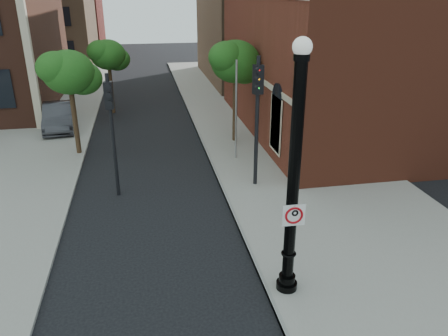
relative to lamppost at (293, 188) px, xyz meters
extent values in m
plane|color=black|center=(-2.58, 0.02, -3.15)|extent=(120.00, 120.00, 0.00)
cube|color=gray|center=(3.42, 10.02, -3.09)|extent=(8.00, 60.00, 0.12)
cube|color=gray|center=(-11.58, 18.02, -3.09)|extent=(10.00, 50.00, 0.12)
cube|color=gray|center=(-0.53, 10.02, -3.08)|extent=(0.10, 60.00, 0.14)
cube|color=maroon|center=(13.42, 14.02, 2.85)|extent=(22.00, 16.00, 12.00)
cube|color=black|center=(2.38, 9.02, -1.15)|extent=(0.08, 1.40, 2.40)
cube|color=beige|center=(2.39, 14.02, 0.35)|extent=(0.06, 16.00, 0.25)
cube|color=beige|center=(-9.58, 17.02, 3.85)|extent=(0.40, 0.40, 14.00)
cube|color=brown|center=(-14.58, 44.02, 2.85)|extent=(12.00, 12.00, 12.00)
cube|color=maroon|center=(-14.58, 58.02, 1.85)|extent=(12.00, 12.00, 10.00)
cylinder|color=black|center=(0.00, 0.00, -2.99)|extent=(0.58, 0.58, 0.31)
cylinder|color=black|center=(0.00, 0.00, -2.74)|extent=(0.45, 0.45, 0.26)
cylinder|color=black|center=(0.00, 0.00, 0.15)|extent=(0.31, 0.31, 5.97)
torus|color=black|center=(0.00, 0.00, -1.91)|extent=(0.41, 0.41, 0.06)
cylinder|color=black|center=(0.00, 0.00, 3.21)|extent=(0.37, 0.37, 0.15)
sphere|color=silver|center=(0.00, 0.00, 3.44)|extent=(0.45, 0.45, 0.45)
cube|color=white|center=(0.01, -0.17, -0.67)|extent=(0.59, 0.04, 0.59)
cube|color=black|center=(0.01, -0.17, -0.39)|extent=(0.59, 0.02, 0.05)
cube|color=black|center=(0.01, -0.17, -0.94)|extent=(0.59, 0.02, 0.05)
cube|color=black|center=(-0.27, -0.17, -0.67)|extent=(0.05, 0.01, 0.59)
cube|color=black|center=(0.28, -0.18, -0.67)|extent=(0.05, 0.01, 0.59)
torus|color=#A9060E|center=(0.01, -0.17, -0.67)|extent=(0.48, 0.07, 0.48)
cube|color=#A9060E|center=(0.01, -0.17, -0.67)|extent=(0.34, 0.02, 0.34)
cube|color=black|center=(-0.05, -0.17, -0.67)|extent=(0.05, 0.01, 0.28)
torus|color=black|center=(0.03, -0.18, -0.60)|extent=(0.19, 0.06, 0.18)
cylinder|color=black|center=(0.01, -0.17, -0.40)|extent=(0.03, 0.02, 0.03)
imported|color=#313035|center=(-8.49, 16.92, -2.37)|extent=(2.15, 4.85, 1.55)
cylinder|color=black|center=(-4.77, 7.14, -0.69)|extent=(0.14, 0.14, 4.91)
cube|color=black|center=(-4.77, 7.14, 0.94)|extent=(0.33, 0.31, 1.02)
sphere|color=#E50505|center=(-4.76, 6.98, 1.30)|extent=(0.18, 0.18, 0.18)
sphere|color=#FF8C00|center=(-4.76, 6.98, 1.00)|extent=(0.18, 0.18, 0.18)
sphere|color=#00E519|center=(-4.76, 6.98, 0.69)|extent=(0.18, 0.18, 0.18)
cylinder|color=black|center=(0.89, 6.91, -0.43)|extent=(0.16, 0.16, 5.43)
cube|color=black|center=(0.89, 6.91, 1.37)|extent=(0.42, 0.41, 1.13)
sphere|color=#E50505|center=(0.83, 6.74, 1.77)|extent=(0.20, 0.20, 0.20)
sphere|color=#FF8C00|center=(0.83, 6.74, 1.43)|extent=(0.20, 0.20, 0.20)
sphere|color=#00E519|center=(0.83, 6.74, 1.09)|extent=(0.20, 0.20, 0.20)
cylinder|color=#999999|center=(0.73, 10.08, -0.74)|extent=(0.10, 0.10, 4.82)
cylinder|color=#362415|center=(-6.87, 12.23, -1.22)|extent=(0.24, 0.24, 3.86)
ellipsoid|color=#194512|center=(-6.87, 12.23, 0.98)|extent=(2.42, 2.42, 2.06)
ellipsoid|color=#194512|center=(-6.32, 12.67, 0.60)|extent=(1.87, 1.87, 1.59)
ellipsoid|color=#194512|center=(-7.37, 11.90, 1.26)|extent=(1.76, 1.76, 1.50)
cylinder|color=#362415|center=(-5.54, 20.15, -1.36)|extent=(0.24, 0.24, 3.57)
ellipsoid|color=#194512|center=(-5.54, 20.15, 0.68)|extent=(2.25, 2.25, 1.91)
ellipsoid|color=#194512|center=(-5.03, 20.56, 0.33)|extent=(1.74, 1.74, 1.48)
ellipsoid|color=#194512|center=(-6.00, 19.84, 0.94)|extent=(1.63, 1.63, 1.39)
cylinder|color=#362415|center=(1.23, 12.68, -1.13)|extent=(0.24, 0.24, 4.03)
ellipsoid|color=#194512|center=(1.23, 12.68, 1.17)|extent=(2.54, 2.54, 2.16)
ellipsoid|color=#194512|center=(1.80, 13.15, 0.77)|extent=(1.96, 1.96, 1.67)
ellipsoid|color=#194512|center=(0.71, 12.34, 1.46)|extent=(1.84, 1.84, 1.57)
camera|label=1|loc=(-3.53, -9.38, 4.63)|focal=35.00mm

